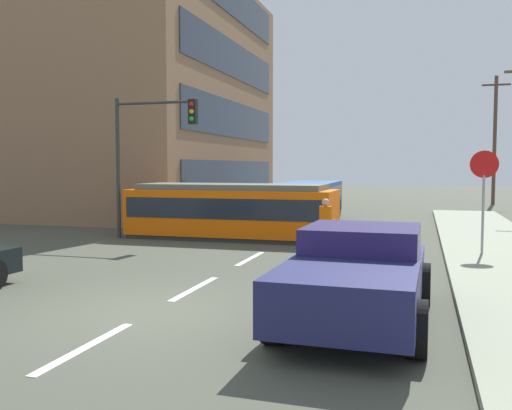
{
  "coord_description": "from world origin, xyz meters",
  "views": [
    {
      "loc": [
        4.55,
        -8.84,
        2.58
      ],
      "look_at": [
        -0.77,
        9.17,
        1.28
      ],
      "focal_mm": 39.35,
      "sensor_mm": 36.0,
      "label": 1
    }
  ],
  "objects_px": {
    "pickup_truck_parked": "(358,274)",
    "stop_sign": "(484,180)",
    "traffic_light_mast": "(149,140)",
    "utility_pole_far": "(495,138)",
    "streetcar_tram": "(232,210)",
    "city_bus": "(310,198)",
    "pedestrian_crossing": "(326,224)"
  },
  "relations": [
    {
      "from": "city_bus",
      "to": "stop_sign",
      "type": "xyz_separation_m",
      "value": [
        6.88,
        -10.2,
        1.15
      ]
    },
    {
      "from": "pedestrian_crossing",
      "to": "traffic_light_mast",
      "type": "distance_m",
      "value": 7.39
    },
    {
      "from": "pedestrian_crossing",
      "to": "city_bus",
      "type": "bearing_deg",
      "value": 103.26
    },
    {
      "from": "pedestrian_crossing",
      "to": "traffic_light_mast",
      "type": "relative_size",
      "value": 0.33
    },
    {
      "from": "pickup_truck_parked",
      "to": "stop_sign",
      "type": "bearing_deg",
      "value": 70.49
    },
    {
      "from": "stop_sign",
      "to": "utility_pole_far",
      "type": "xyz_separation_m",
      "value": [
        3.03,
        24.31,
        2.31
      ]
    },
    {
      "from": "stop_sign",
      "to": "traffic_light_mast",
      "type": "height_order",
      "value": "traffic_light_mast"
    },
    {
      "from": "streetcar_tram",
      "to": "utility_pole_far",
      "type": "bearing_deg",
      "value": 63.08
    },
    {
      "from": "stop_sign",
      "to": "city_bus",
      "type": "bearing_deg",
      "value": 124.01
    },
    {
      "from": "pedestrian_crossing",
      "to": "stop_sign",
      "type": "xyz_separation_m",
      "value": [
        4.26,
        0.94,
        1.25
      ]
    },
    {
      "from": "streetcar_tram",
      "to": "city_bus",
      "type": "relative_size",
      "value": 1.3
    },
    {
      "from": "city_bus",
      "to": "stop_sign",
      "type": "bearing_deg",
      "value": -55.99
    },
    {
      "from": "traffic_light_mast",
      "to": "pickup_truck_parked",
      "type": "bearing_deg",
      "value": -46.29
    },
    {
      "from": "city_bus",
      "to": "utility_pole_far",
      "type": "height_order",
      "value": "utility_pole_far"
    },
    {
      "from": "city_bus",
      "to": "utility_pole_far",
      "type": "bearing_deg",
      "value": 54.92
    },
    {
      "from": "city_bus",
      "to": "stop_sign",
      "type": "distance_m",
      "value": 12.36
    },
    {
      "from": "traffic_light_mast",
      "to": "utility_pole_far",
      "type": "xyz_separation_m",
      "value": [
        13.89,
        23.17,
        0.98
      ]
    },
    {
      "from": "city_bus",
      "to": "traffic_light_mast",
      "type": "bearing_deg",
      "value": -113.74
    },
    {
      "from": "streetcar_tram",
      "to": "traffic_light_mast",
      "type": "height_order",
      "value": "traffic_light_mast"
    },
    {
      "from": "streetcar_tram",
      "to": "city_bus",
      "type": "distance_m",
      "value": 8.04
    },
    {
      "from": "stop_sign",
      "to": "traffic_light_mast",
      "type": "bearing_deg",
      "value": 173.97
    },
    {
      "from": "pickup_truck_parked",
      "to": "utility_pole_far",
      "type": "bearing_deg",
      "value": 79.88
    },
    {
      "from": "streetcar_tram",
      "to": "pickup_truck_parked",
      "type": "relative_size",
      "value": 1.46
    },
    {
      "from": "pickup_truck_parked",
      "to": "stop_sign",
      "type": "height_order",
      "value": "stop_sign"
    },
    {
      "from": "pedestrian_crossing",
      "to": "traffic_light_mast",
      "type": "bearing_deg",
      "value": 162.44
    },
    {
      "from": "stop_sign",
      "to": "utility_pole_far",
      "type": "relative_size",
      "value": 0.33
    },
    {
      "from": "streetcar_tram",
      "to": "pickup_truck_parked",
      "type": "height_order",
      "value": "streetcar_tram"
    },
    {
      "from": "pedestrian_crossing",
      "to": "stop_sign",
      "type": "relative_size",
      "value": 0.58
    },
    {
      "from": "pickup_truck_parked",
      "to": "traffic_light_mast",
      "type": "bearing_deg",
      "value": 133.71
    },
    {
      "from": "streetcar_tram",
      "to": "stop_sign",
      "type": "relative_size",
      "value": 2.56
    },
    {
      "from": "streetcar_tram",
      "to": "pickup_truck_parked",
      "type": "xyz_separation_m",
      "value": [
        5.53,
        -9.72,
        -0.21
      ]
    },
    {
      "from": "pedestrian_crossing",
      "to": "pickup_truck_parked",
      "type": "xyz_separation_m",
      "value": [
        1.62,
        -6.51,
        -0.15
      ]
    }
  ]
}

